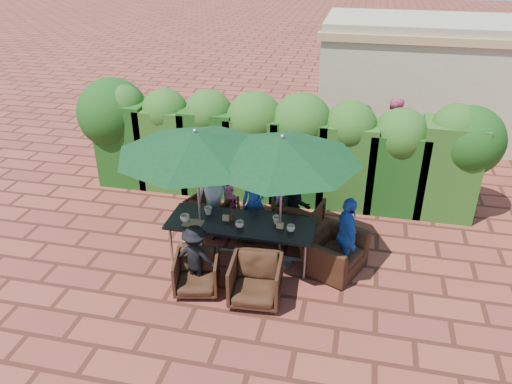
% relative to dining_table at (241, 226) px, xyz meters
% --- Properties ---
extents(ground, '(80.00, 80.00, 0.00)m').
position_rel_dining_table_xyz_m(ground, '(0.18, 0.22, -0.68)').
color(ground, brown).
rests_on(ground, ground).
extents(dining_table, '(2.58, 0.90, 0.75)m').
position_rel_dining_table_xyz_m(dining_table, '(0.00, 0.00, 0.00)').
color(dining_table, black).
rests_on(dining_table, ground).
extents(umbrella_left, '(2.66, 2.66, 2.46)m').
position_rel_dining_table_xyz_m(umbrella_left, '(-0.72, -0.08, 1.54)').
color(umbrella_left, gray).
rests_on(umbrella_left, ground).
extents(umbrella_right, '(2.58, 2.58, 2.46)m').
position_rel_dining_table_xyz_m(umbrella_right, '(0.70, -0.01, 1.54)').
color(umbrella_right, gray).
rests_on(umbrella_right, ground).
extents(chair_far_left, '(0.94, 0.92, 0.76)m').
position_rel_dining_table_xyz_m(chair_far_left, '(-0.84, 0.86, -0.30)').
color(chair_far_left, black).
rests_on(chair_far_left, ground).
extents(chair_far_mid, '(0.89, 0.86, 0.75)m').
position_rel_dining_table_xyz_m(chair_far_mid, '(0.09, 0.85, -0.30)').
color(chair_far_mid, black).
rests_on(chair_far_mid, ground).
extents(chair_far_right, '(0.94, 0.90, 0.81)m').
position_rel_dining_table_xyz_m(chair_far_right, '(0.90, 1.02, -0.27)').
color(chair_far_right, black).
rests_on(chair_far_right, ground).
extents(chair_near_left, '(0.83, 0.79, 0.72)m').
position_rel_dining_table_xyz_m(chair_near_left, '(-0.48, -1.03, -0.32)').
color(chair_near_left, black).
rests_on(chair_near_left, ground).
extents(chair_near_right, '(0.84, 0.80, 0.82)m').
position_rel_dining_table_xyz_m(chair_near_right, '(0.51, -1.06, -0.27)').
color(chair_near_right, black).
rests_on(chair_near_right, ground).
extents(chair_end_right, '(1.03, 1.22, 0.90)m').
position_rel_dining_table_xyz_m(chair_end_right, '(1.64, 0.05, -0.23)').
color(chair_end_right, black).
rests_on(chair_end_right, ground).
extents(adult_far_left, '(0.79, 0.64, 1.39)m').
position_rel_dining_table_xyz_m(adult_far_left, '(-0.77, 0.90, 0.02)').
color(adult_far_left, silver).
rests_on(adult_far_left, ground).
extents(adult_far_mid, '(0.54, 0.46, 1.35)m').
position_rel_dining_table_xyz_m(adult_far_mid, '(0.06, 0.88, -0.00)').
color(adult_far_mid, blue).
rests_on(adult_far_mid, ground).
extents(adult_far_right, '(0.66, 0.49, 1.23)m').
position_rel_dining_table_xyz_m(adult_far_right, '(0.82, 0.90, -0.06)').
color(adult_far_right, black).
rests_on(adult_far_right, ground).
extents(adult_near_left, '(0.76, 0.40, 1.15)m').
position_rel_dining_table_xyz_m(adult_near_left, '(-0.52, -0.93, -0.10)').
color(adult_near_left, black).
rests_on(adult_near_left, ground).
extents(adult_end_right, '(0.67, 0.93, 1.43)m').
position_rel_dining_table_xyz_m(adult_end_right, '(1.84, 0.02, 0.04)').
color(adult_end_right, blue).
rests_on(adult_end_right, ground).
extents(child_left, '(0.34, 0.28, 0.91)m').
position_rel_dining_table_xyz_m(child_left, '(-0.45, 0.97, -0.22)').
color(child_left, '#DE4E7B').
rests_on(child_left, ground).
extents(child_right, '(0.33, 0.28, 0.80)m').
position_rel_dining_table_xyz_m(child_right, '(0.51, 1.00, -0.28)').
color(child_right, '#8051B1').
rests_on(child_right, ground).
extents(pedestrian_a, '(1.59, 1.09, 1.61)m').
position_rel_dining_table_xyz_m(pedestrian_a, '(1.93, 4.46, 0.13)').
color(pedestrian_a, green).
rests_on(pedestrian_a, ground).
extents(pedestrian_b, '(0.86, 0.54, 1.76)m').
position_rel_dining_table_xyz_m(pedestrian_b, '(2.62, 4.65, 0.20)').
color(pedestrian_b, '#DE4E7B').
rests_on(pedestrian_b, ground).
extents(pedestrian_c, '(1.10, 0.95, 1.59)m').
position_rel_dining_table_xyz_m(pedestrian_c, '(3.82, 4.61, 0.12)').
color(pedestrian_c, gray).
rests_on(pedestrian_c, ground).
extents(cup_a, '(0.17, 0.17, 0.13)m').
position_rel_dining_table_xyz_m(cup_a, '(-0.96, -0.18, 0.14)').
color(cup_a, beige).
rests_on(cup_a, dining_table).
extents(cup_b, '(0.15, 0.15, 0.14)m').
position_rel_dining_table_xyz_m(cup_b, '(-0.64, 0.16, 0.14)').
color(cup_b, beige).
rests_on(cup_b, dining_table).
extents(cup_c, '(0.15, 0.15, 0.12)m').
position_rel_dining_table_xyz_m(cup_c, '(0.02, -0.16, 0.13)').
color(cup_c, beige).
rests_on(cup_c, dining_table).
extents(cup_d, '(0.15, 0.15, 0.14)m').
position_rel_dining_table_xyz_m(cup_d, '(0.62, 0.11, 0.14)').
color(cup_d, beige).
rests_on(cup_d, dining_table).
extents(cup_e, '(0.14, 0.14, 0.11)m').
position_rel_dining_table_xyz_m(cup_e, '(0.90, -0.09, 0.13)').
color(cup_e, beige).
rests_on(cup_e, dining_table).
extents(ketchup_bottle, '(0.04, 0.04, 0.17)m').
position_rel_dining_table_xyz_m(ketchup_bottle, '(-0.18, 0.09, 0.16)').
color(ketchup_bottle, '#B20C0A').
rests_on(ketchup_bottle, dining_table).
extents(sauce_bottle, '(0.04, 0.04, 0.17)m').
position_rel_dining_table_xyz_m(sauce_bottle, '(-0.16, 0.03, 0.16)').
color(sauce_bottle, '#4C230C').
rests_on(sauce_bottle, dining_table).
extents(serving_tray, '(0.35, 0.25, 0.02)m').
position_rel_dining_table_xyz_m(serving_tray, '(-0.80, -0.21, 0.08)').
color(serving_tray, '#977049').
rests_on(serving_tray, dining_table).
extents(number_block_left, '(0.12, 0.06, 0.10)m').
position_rel_dining_table_xyz_m(number_block_left, '(-0.27, 0.02, 0.12)').
color(number_block_left, tan).
rests_on(number_block_left, dining_table).
extents(number_block_right, '(0.12, 0.06, 0.10)m').
position_rel_dining_table_xyz_m(number_block_right, '(0.70, -0.03, 0.12)').
color(number_block_right, tan).
rests_on(number_block_right, dining_table).
extents(hedge_wall, '(9.10, 1.60, 2.40)m').
position_rel_dining_table_xyz_m(hedge_wall, '(0.05, 2.54, 0.64)').
color(hedge_wall, '#133B10').
rests_on(hedge_wall, ground).
extents(building, '(6.20, 3.08, 3.20)m').
position_rel_dining_table_xyz_m(building, '(3.68, 7.22, 0.93)').
color(building, '#C0B58F').
rests_on(building, ground).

